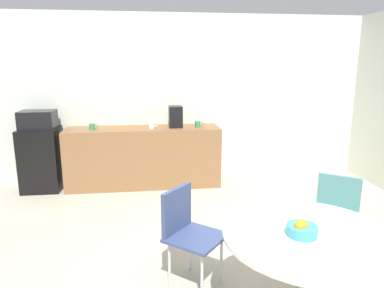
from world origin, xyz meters
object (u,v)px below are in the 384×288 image
(round_table, at_px, (309,250))
(chair_teal, at_px, (336,210))
(mug_red, at_px, (92,127))
(coffee_maker, at_px, (176,117))
(fruit_bowl, at_px, (302,229))
(mug_white, at_px, (152,125))
(mini_fridge, at_px, (42,159))
(microwave, at_px, (38,120))
(chair_navy, at_px, (186,225))
(mug_green, at_px, (198,124))

(round_table, bearing_deg, chair_teal, 50.80)
(mug_red, xyz_separation_m, coffee_maker, (1.22, 0.08, 0.11))
(fruit_bowl, bearing_deg, mug_white, 106.26)
(mini_fridge, bearing_deg, mug_white, -2.53)
(microwave, relative_size, mug_red, 3.72)
(chair_navy, distance_m, coffee_maker, 2.63)
(fruit_bowl, bearing_deg, microwave, 128.22)
(mini_fridge, height_order, fruit_bowl, mini_fridge)
(mug_white, bearing_deg, chair_teal, -55.56)
(round_table, relative_size, fruit_bowl, 5.74)
(mug_green, distance_m, mug_red, 1.55)
(mug_white, bearing_deg, chair_navy, -84.71)
(microwave, bearing_deg, mug_white, -2.53)
(mini_fridge, relative_size, fruit_bowl, 4.53)
(mug_red, bearing_deg, coffee_maker, 3.98)
(round_table, distance_m, mug_red, 3.66)
(chair_navy, distance_m, mug_white, 2.55)
(fruit_bowl, height_order, mug_red, mug_red)
(mini_fridge, xyz_separation_m, mug_green, (2.32, -0.06, 0.49))
(chair_teal, height_order, coffee_maker, coffee_maker)
(microwave, height_order, chair_navy, microwave)
(coffee_maker, bearing_deg, mini_fridge, 180.00)
(fruit_bowl, height_order, mug_green, mug_green)
(fruit_bowl, height_order, mug_white, mug_white)
(fruit_bowl, height_order, coffee_maker, coffee_maker)
(round_table, bearing_deg, mug_green, 95.44)
(chair_navy, height_order, mug_green, mug_green)
(coffee_maker, bearing_deg, fruit_bowl, -80.17)
(mug_white, distance_m, mug_green, 0.69)
(chair_navy, relative_size, chair_teal, 1.00)
(chair_navy, bearing_deg, coffee_maker, 87.07)
(chair_teal, distance_m, fruit_bowl, 1.09)
(mug_red, bearing_deg, mug_green, 0.90)
(chair_teal, bearing_deg, fruit_bowl, -131.43)
(chair_navy, relative_size, mug_red, 6.43)
(microwave, height_order, round_table, microwave)
(microwave, xyz_separation_m, chair_navy, (1.86, -2.58, -0.53))
(chair_teal, bearing_deg, round_table, -129.20)
(chair_teal, relative_size, fruit_bowl, 4.07)
(mini_fridge, bearing_deg, mug_green, -1.49)
(round_table, xyz_separation_m, chair_navy, (-0.76, 0.65, -0.08))
(chair_teal, height_order, mug_white, mug_white)
(microwave, bearing_deg, mug_red, -6.27)
(mug_white, height_order, mug_green, same)
(microwave, bearing_deg, fruit_bowl, -51.78)
(microwave, relative_size, mug_white, 3.72)
(mug_white, bearing_deg, round_table, -72.47)
(chair_navy, height_order, coffee_maker, coffee_maker)
(fruit_bowl, relative_size, mug_red, 1.58)
(chair_teal, xyz_separation_m, mug_white, (-1.63, 2.38, 0.43))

